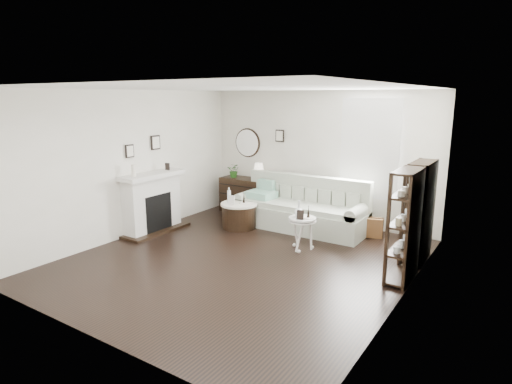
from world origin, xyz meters
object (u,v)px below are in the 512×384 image
Objects in this scene: sofa at (301,211)px; drum_table at (239,215)px; dresser at (246,195)px; pedestal_table at (302,220)px.

drum_table is at bearing -146.65° from sofa.
dresser is 1.60× the size of drum_table.
dresser is 2.67m from pedestal_table.
drum_table is at bearing 164.74° from pedestal_table.
drum_table is at bearing -62.19° from dresser.
sofa reaches higher than dresser.
dresser reaches higher than drum_table.
sofa is at bearing 33.35° from drum_table.
dresser is at bearing 117.81° from drum_table.
drum_table is (-1.04, -0.68, -0.08)m from sofa.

